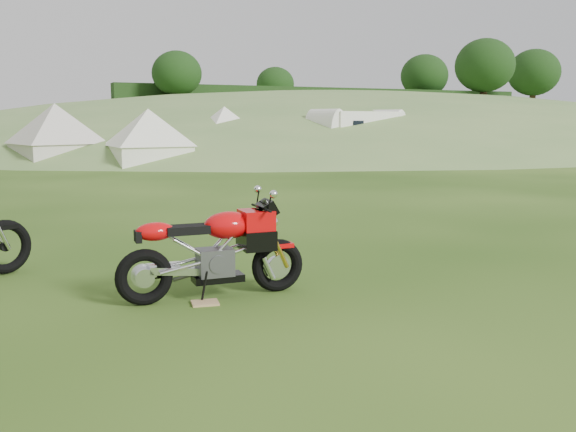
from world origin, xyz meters
name	(u,v)px	position (x,y,z in m)	size (l,w,h in m)	color
ground	(282,308)	(0.00, 0.00, 0.00)	(120.00, 120.00, 0.00)	#1D400D
hillside	(339,141)	(24.00, 40.00, 0.00)	(80.00, 64.00, 8.00)	#608543
hedgerow	(339,141)	(24.00, 40.00, 0.00)	(36.00, 1.20, 8.60)	#153311
sport_motorcycle	(213,244)	(-0.48, 0.67, 0.58)	(1.92, 0.48, 1.15)	red
plywood_board	(205,303)	(-0.64, 0.48, 0.01)	(0.27, 0.22, 0.02)	tan
tent_left	(56,134)	(0.25, 21.77, 1.27)	(2.92, 2.92, 2.53)	beige
tent_mid	(149,136)	(3.36, 19.15, 1.19)	(2.75, 2.75, 2.39)	white
tent_right	(225,133)	(7.40, 21.68, 1.24)	(2.87, 2.87, 2.49)	white
caravan	(357,135)	(12.96, 19.46, 1.11)	(4.76, 2.13, 2.23)	white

